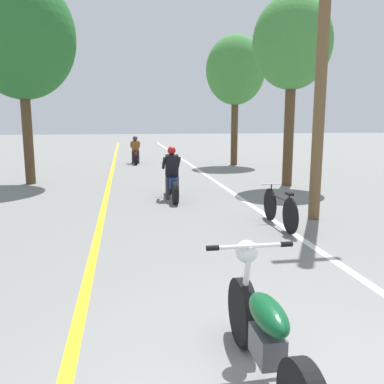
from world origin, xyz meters
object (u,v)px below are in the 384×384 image
roadside_tree_right_far (235,71)px  roadside_tree_left (21,37)px  motorcycle_foreground (265,334)px  motorcycle_rider_lead (172,179)px  utility_pole (322,53)px  roadside_tree_right_near (292,45)px  motorcycle_rider_far (135,153)px  bicycle_parked (280,209)px

roadside_tree_right_far → roadside_tree_left: bearing=-151.5°
motorcycle_foreground → motorcycle_rider_lead: bearing=88.7°
utility_pole → motorcycle_foreground: size_ratio=3.38×
roadside_tree_right_near → motorcycle_foreground: roadside_tree_right_near is taller
roadside_tree_right_far → motorcycle_rider_far: roadside_tree_right_far is taller
utility_pole → roadside_tree_right_far: utility_pole is taller
motorcycle_rider_lead → utility_pole: bearing=-44.7°
roadside_tree_right_far → motorcycle_rider_far: bearing=162.7°
utility_pole → motorcycle_rider_far: bearing=106.1°
roadside_tree_right_near → motorcycle_foreground: bearing=-113.4°
roadside_tree_left → utility_pole: bearing=-40.7°
roadside_tree_left → motorcycle_rider_lead: size_ratio=3.32×
roadside_tree_right_near → bicycle_parked: bearing=-114.0°
utility_pole → roadside_tree_right_near: 4.70m
utility_pole → motorcycle_rider_lead: 4.90m
utility_pole → roadside_tree_right_near: bearing=74.7°
motorcycle_rider_lead → bicycle_parked: motorcycle_rider_lead is taller
roadside_tree_right_near → motorcycle_rider_lead: 5.83m
motorcycle_rider_lead → motorcycle_rider_far: bearing=94.3°
roadside_tree_right_near → motorcycle_rider_far: bearing=121.5°
motorcycle_rider_lead → roadside_tree_right_far: bearing=63.8°
roadside_tree_right_near → bicycle_parked: roadside_tree_right_near is taller
motorcycle_rider_lead → motorcycle_rider_far: motorcycle_rider_lead is taller
motorcycle_foreground → bicycle_parked: motorcycle_foreground is taller
utility_pole → bicycle_parked: 3.30m
motorcycle_rider_lead → roadside_tree_right_near: bearing=22.8°
motorcycle_foreground → motorcycle_rider_lead: motorcycle_rider_lead is taller
roadside_tree_right_far → motorcycle_rider_lead: bearing=-116.2°
utility_pole → motorcycle_rider_lead: utility_pole is taller
roadside_tree_right_far → bicycle_parked: (-2.11, -11.21, -3.97)m
motorcycle_rider_lead → bicycle_parked: 3.74m
motorcycle_rider_far → bicycle_parked: motorcycle_rider_far is taller
roadside_tree_right_far → motorcycle_rider_lead: roadside_tree_right_far is taller
motorcycle_rider_lead → roadside_tree_left: bearing=142.0°
roadside_tree_right_near → utility_pole: bearing=-105.3°
utility_pole → motorcycle_foreground: bearing=-119.6°
motorcycle_foreground → motorcycle_rider_lead: (0.18, 7.98, 0.10)m
roadside_tree_right_near → bicycle_parked: (-2.20, -4.95, -4.06)m
utility_pole → roadside_tree_left: 9.56m
motorcycle_foreground → roadside_tree_left: bearing=110.3°
roadside_tree_right_near → roadside_tree_left: roadside_tree_left is taller
roadside_tree_right_far → roadside_tree_left: (-8.30, -4.51, 0.38)m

